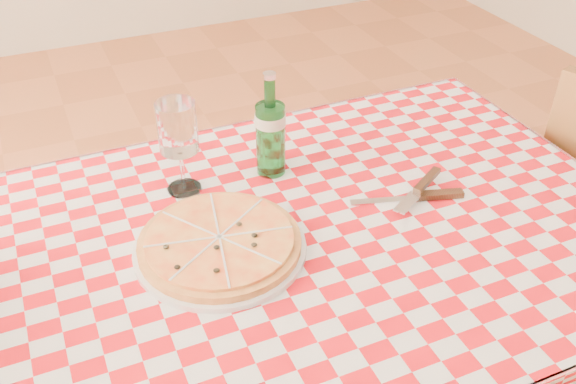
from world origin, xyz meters
The scene contains 6 objects.
dining_table centered at (0.00, 0.00, 0.66)m, with size 1.20×0.80×0.75m.
tablecloth centered at (0.00, 0.00, 0.75)m, with size 1.30×0.90×0.01m, color #AD0A12.
pizza_plate centered at (-0.17, 0.02, 0.78)m, with size 0.32×0.32×0.04m, color gold, non-canonical shape.
water_bottle centered at (0.01, 0.22, 0.87)m, with size 0.07×0.07×0.23m, color #175D22, non-canonical shape.
wine_glass centered at (-0.18, 0.23, 0.86)m, with size 0.08×0.08×0.20m, color white, non-canonical shape.
cutlery centered at (0.24, 0.01, 0.77)m, with size 0.25×0.21×0.03m, color silver, non-canonical shape.
Camera 1 is at (-0.42, -0.85, 1.53)m, focal length 40.00 mm.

